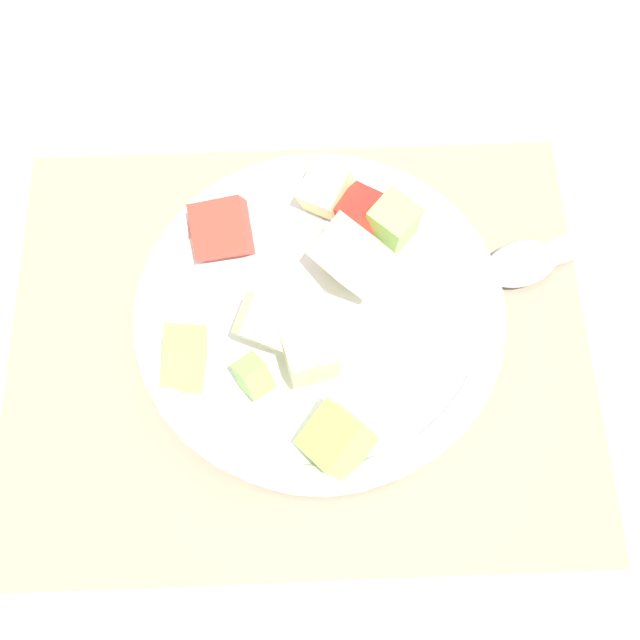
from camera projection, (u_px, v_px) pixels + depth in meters
The scene contains 4 objects.
ground_plane at pixel (300, 342), 0.60m from camera, with size 2.40×2.40×0.00m, color silver.
placemat at pixel (299, 340), 0.59m from camera, with size 0.41×0.33×0.01m, color gray.
salad_bowl at pixel (319, 322), 0.56m from camera, with size 0.25×0.25×0.10m.
serving_spoon at pixel (582, 242), 0.62m from camera, with size 0.23×0.11×0.01m.
Camera 1 is at (-0.01, 0.23, 0.55)m, focal length 46.67 mm.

